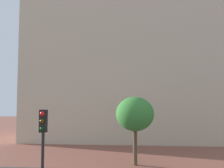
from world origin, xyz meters
TOP-DOWN VIEW (x-y plane):
  - landmark_building at (0.69, 27.88)m, footprint 25.71×10.84m
  - traffic_light_pole at (-2.43, 5.27)m, footprint 0.28×0.34m
  - tree_curb_far at (1.36, 14.59)m, footprint 2.92×2.92m

SIDE VIEW (x-z plane):
  - traffic_light_pole at x=-2.43m, z-range 0.90..5.41m
  - tree_curb_far at x=1.36m, z-range 1.24..6.43m
  - landmark_building at x=0.69m, z-range -5.33..26.98m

